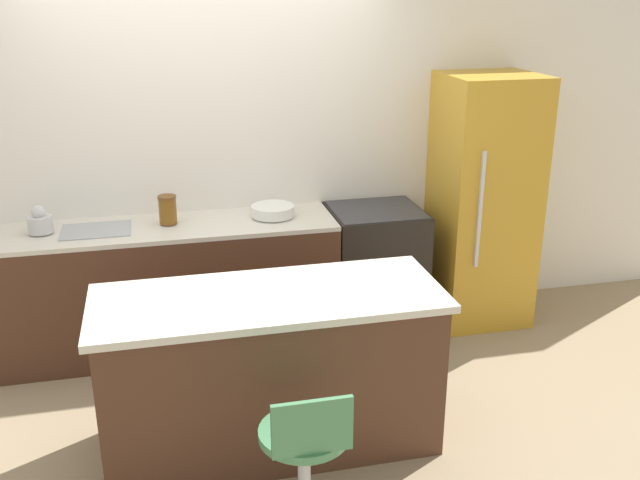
{
  "coord_description": "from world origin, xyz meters",
  "views": [
    {
      "loc": [
        -0.34,
        -4.27,
        2.43
      ],
      "look_at": [
        0.59,
        -0.31,
        0.94
      ],
      "focal_mm": 40.0,
      "sensor_mm": 36.0,
      "label": 1
    }
  ],
  "objects_px": {
    "refrigerator": "(483,201)",
    "stool_chair": "(305,460)",
    "oven_range": "(375,269)",
    "kettle": "(40,222)",
    "mixing_bowl": "(273,211)"
  },
  "relations": [
    {
      "from": "oven_range",
      "to": "stool_chair",
      "type": "xyz_separation_m",
      "value": [
        -0.94,
        -1.95,
        -0.07
      ]
    },
    {
      "from": "oven_range",
      "to": "mixing_bowl",
      "type": "distance_m",
      "value": 0.88
    },
    {
      "from": "oven_range",
      "to": "kettle",
      "type": "relative_size",
      "value": 5.03
    },
    {
      "from": "refrigerator",
      "to": "stool_chair",
      "type": "relative_size",
      "value": 2.32
    },
    {
      "from": "oven_range",
      "to": "stool_chair",
      "type": "bearing_deg",
      "value": -115.69
    },
    {
      "from": "refrigerator",
      "to": "stool_chair",
      "type": "distance_m",
      "value": 2.66
    },
    {
      "from": "oven_range",
      "to": "mixing_bowl",
      "type": "height_order",
      "value": "mixing_bowl"
    },
    {
      "from": "oven_range",
      "to": "mixing_bowl",
      "type": "xyz_separation_m",
      "value": [
        -0.74,
        0.03,
        0.49
      ]
    },
    {
      "from": "refrigerator",
      "to": "mixing_bowl",
      "type": "xyz_separation_m",
      "value": [
        -1.54,
        0.05,
        0.03
      ]
    },
    {
      "from": "mixing_bowl",
      "to": "refrigerator",
      "type": "bearing_deg",
      "value": -1.7
    },
    {
      "from": "stool_chair",
      "to": "kettle",
      "type": "height_order",
      "value": "kettle"
    },
    {
      "from": "refrigerator",
      "to": "mixing_bowl",
      "type": "distance_m",
      "value": 1.54
    },
    {
      "from": "oven_range",
      "to": "stool_chair",
      "type": "height_order",
      "value": "oven_range"
    },
    {
      "from": "refrigerator",
      "to": "kettle",
      "type": "height_order",
      "value": "refrigerator"
    },
    {
      "from": "kettle",
      "to": "refrigerator",
      "type": "bearing_deg",
      "value": -0.86
    }
  ]
}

